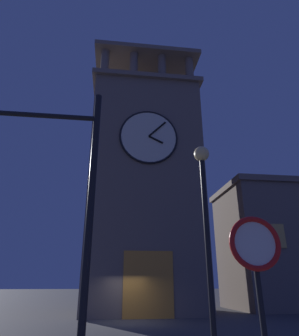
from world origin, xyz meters
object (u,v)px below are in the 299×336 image
Objects in this scene: traffic_signal_near at (34,178)px; street_lamp at (205,207)px; no_horn_sign at (257,261)px; clocktower at (143,190)px.

street_lamp is (-4.21, -1.22, -0.24)m from traffic_signal_near.
traffic_signal_near is 4.78m from no_horn_sign.
street_lamp is 3.81m from no_horn_sign.
traffic_signal_near is 4.39m from street_lamp.
no_horn_sign is (-3.81, 2.21, -1.86)m from traffic_signal_near.
clocktower is 3.68× the size of traffic_signal_near.
street_lamp is at bearing -163.90° from traffic_signal_near.
no_horn_sign is at bearing 83.29° from street_lamp.
traffic_signal_near is 1.12× the size of street_lamp.
street_lamp is at bearing -96.71° from no_horn_sign.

